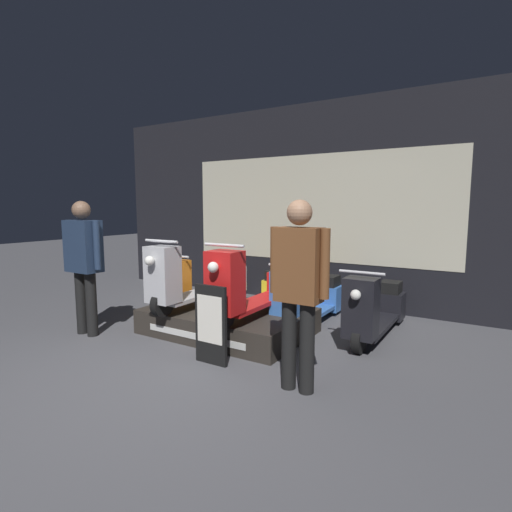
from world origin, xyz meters
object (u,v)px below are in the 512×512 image
object	(u,v)px
scooter_display_left	(198,279)
scooter_backrow_2	(309,300)
person_right_browsing	(299,283)
scooter_backrow_1	(252,293)
scooter_backrow_3	(376,309)
scooter_backrow_0	(204,286)
person_left_browsing	(84,257)
scooter_display_right	(256,286)
price_sign_board	(211,325)

from	to	relation	value
scooter_display_left	scooter_backrow_2	distance (m)	1.49
person_right_browsing	scooter_backrow_1	bearing A→B (deg)	131.61
scooter_backrow_1	scooter_backrow_3	world-z (taller)	same
scooter_display_left	scooter_backrow_2	size ratio (longest dim) A/B	1.00
scooter_backrow_0	person_left_browsing	size ratio (longest dim) A/B	1.08
scooter_backrow_1	scooter_backrow_2	bearing A→B (deg)	0.00
scooter_backrow_2	person_right_browsing	xyz separation A→B (m)	(0.69, -1.78, 0.60)
scooter_display_right	person_left_browsing	size ratio (longest dim) A/B	1.08
scooter_backrow_2	scooter_backrow_3	world-z (taller)	same
person_left_browsing	person_right_browsing	size ratio (longest dim) A/B	1.00
scooter_backrow_1	person_left_browsing	bearing A→B (deg)	-126.30
price_sign_board	person_right_browsing	bearing A→B (deg)	-3.92
scooter_display_left	scooter_backrow_1	xyz separation A→B (m)	(0.30, 0.84, -0.30)
scooter_backrow_1	price_sign_board	size ratio (longest dim) A/B	2.20
person_right_browsing	price_sign_board	world-z (taller)	person_right_browsing
scooter_display_left	scooter_backrow_3	distance (m)	2.26
person_left_browsing	price_sign_board	bearing A→B (deg)	2.08
scooter_display_right	scooter_backrow_2	world-z (taller)	scooter_display_right
scooter_backrow_0	scooter_backrow_3	world-z (taller)	same
person_left_browsing	scooter_display_right	bearing A→B (deg)	26.37
scooter_display_right	person_left_browsing	xyz separation A→B (m)	(-1.89, -0.94, 0.33)
scooter_display_left	scooter_display_right	bearing A→B (deg)	0.00
person_left_browsing	person_right_browsing	xyz separation A→B (m)	(2.89, 0.00, -0.03)
scooter_backrow_0	scooter_backrow_2	world-z (taller)	same
scooter_display_left	scooter_backrow_0	distance (m)	1.07
scooter_backrow_1	scooter_backrow_2	size ratio (longest dim) A/B	1.00
scooter_backrow_0	price_sign_board	xyz separation A→B (m)	(1.47, -1.71, 0.06)
scooter_display_right	price_sign_board	distance (m)	0.90
scooter_backrow_3	person_right_browsing	world-z (taller)	person_right_browsing
scooter_backrow_0	person_right_browsing	world-z (taller)	person_right_browsing
scooter_backrow_3	scooter_backrow_1	bearing A→B (deg)	180.00
person_right_browsing	scooter_backrow_2	bearing A→B (deg)	111.29
scooter_display_right	person_right_browsing	distance (m)	1.40
scooter_backrow_2	scooter_display_left	bearing A→B (deg)	-144.76
scooter_backrow_2	price_sign_board	distance (m)	1.74
scooter_backrow_0	person_left_browsing	distance (m)	1.93
scooter_backrow_3	person_left_browsing	size ratio (longest dim) A/B	1.08
scooter_backrow_1	price_sign_board	xyz separation A→B (m)	(0.58, -1.71, 0.06)
person_left_browsing	person_right_browsing	bearing A→B (deg)	0.00
person_right_browsing	price_sign_board	xyz separation A→B (m)	(-1.00, 0.07, -0.54)
price_sign_board	person_left_browsing	bearing A→B (deg)	-177.92
scooter_backrow_2	person_right_browsing	world-z (taller)	person_right_browsing
scooter_display_left	person_right_browsing	xyz separation A→B (m)	(1.88, -0.94, 0.30)
scooter_backrow_1	person_right_browsing	world-z (taller)	person_right_browsing
scooter_backrow_1	scooter_backrow_0	bearing A→B (deg)	180.00
scooter_backrow_3	person_left_browsing	world-z (taller)	person_left_browsing
scooter_display_left	price_sign_board	size ratio (longest dim) A/B	2.20
scooter_display_right	scooter_backrow_2	bearing A→B (deg)	70.24
scooter_display_right	scooter_backrow_2	distance (m)	0.94
scooter_display_right	scooter_backrow_0	bearing A→B (deg)	150.22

